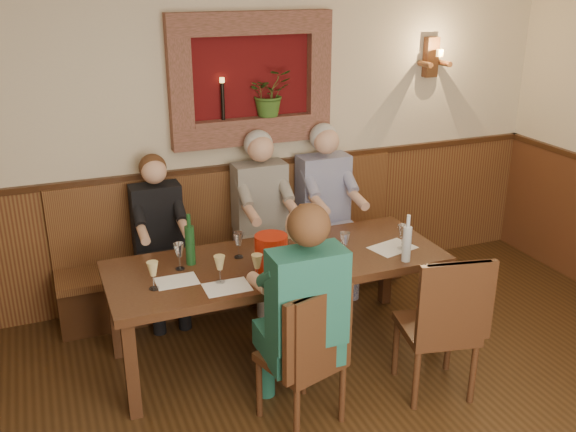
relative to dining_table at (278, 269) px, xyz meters
name	(u,v)px	position (x,y,z in m)	size (l,w,h in m)	color
room_shell	(442,180)	(0.00, -1.85, 1.21)	(6.04, 6.04, 2.82)	beige
wall_niche	(257,85)	(0.24, 1.09, 1.13)	(1.36, 0.30, 1.06)	#510B0D
wall_sconce	(432,58)	(1.90, 1.08, 1.27)	(0.25, 0.20, 0.35)	#4F2716
dining_table	(278,269)	(0.00, 0.00, 0.00)	(2.40, 0.90, 0.75)	#3A1D11
bench	(239,261)	(0.00, 0.94, -0.35)	(3.00, 0.45, 1.11)	#381E0F
chair_near_left	(303,382)	(-0.14, -0.80, -0.39)	(0.54, 0.54, 0.98)	#3A1D11
chair_near_right	(435,351)	(0.80, -0.84, -0.38)	(0.54, 0.54, 1.03)	#3A1D11
person_bench_left	(161,254)	(-0.68, 0.84, -0.12)	(0.39, 0.48, 1.35)	black
person_bench_mid	(264,233)	(0.19, 0.84, -0.07)	(0.44, 0.54, 1.47)	#635C5A
person_bench_right	(327,223)	(0.78, 0.84, -0.06)	(0.44, 0.54, 1.47)	navy
person_chair_front	(300,333)	(-0.15, -0.78, -0.06)	(0.45, 0.55, 1.48)	#184756
spittoon_bucket	(271,253)	(-0.10, -0.14, 0.20)	(0.23, 0.23, 0.26)	red
wine_bottle_green_a	(301,234)	(0.20, 0.04, 0.23)	(0.09, 0.09, 0.37)	#19471E
wine_bottle_green_b	(190,244)	(-0.59, 0.16, 0.23)	(0.07, 0.07, 0.37)	#19471E
water_bottle	(407,243)	(0.84, -0.35, 0.21)	(0.08, 0.08, 0.35)	silver
tasting_sheet_a	(177,281)	(-0.74, -0.07, 0.08)	(0.27, 0.20, 0.00)	white
tasting_sheet_b	(299,271)	(0.07, -0.24, 0.08)	(0.29, 0.21, 0.00)	white
tasting_sheet_c	(392,248)	(0.87, -0.12, 0.08)	(0.32, 0.23, 0.00)	white
tasting_sheet_d	(227,287)	(-0.46, -0.28, 0.08)	(0.30, 0.21, 0.00)	white
wine_glass_0	(290,238)	(0.15, 0.13, 0.17)	(0.08, 0.08, 0.19)	#D9C682
wine_glass_1	(402,237)	(0.92, -0.16, 0.17)	(0.08, 0.08, 0.19)	white
wine_glass_2	(220,269)	(-0.48, -0.20, 0.17)	(0.08, 0.08, 0.19)	#D9C682
wine_glass_3	(179,256)	(-0.68, 0.10, 0.17)	(0.08, 0.08, 0.19)	white
wine_glass_4	(257,268)	(-0.25, -0.27, 0.17)	(0.08, 0.08, 0.19)	#D9C682
wine_glass_5	(345,245)	(0.46, -0.14, 0.17)	(0.08, 0.08, 0.19)	white
wine_glass_6	(239,245)	(-0.24, 0.14, 0.17)	(0.08, 0.08, 0.19)	white
wine_glass_7	(153,276)	(-0.90, -0.13, 0.17)	(0.08, 0.08, 0.19)	#D9C682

